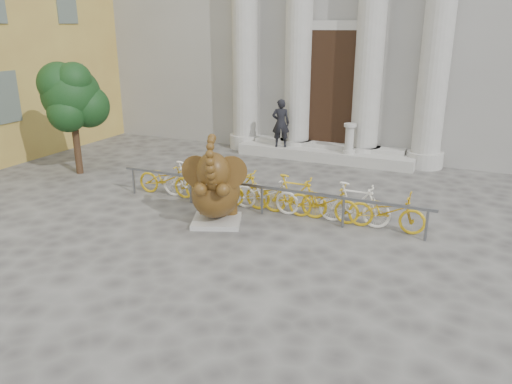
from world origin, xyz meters
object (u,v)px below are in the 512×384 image
at_px(bike_rack, 266,192).
at_px(tree, 72,97).
at_px(pedestrian, 281,123).
at_px(elephant_statue, 216,191).

distance_m(bike_rack, tree, 6.80).
bearing_deg(pedestrian, elephant_statue, 78.61).
xyz_separation_m(tree, pedestrian, (4.87, 4.45, -1.17)).
bearing_deg(bike_rack, elephant_statue, -119.43).
bearing_deg(elephant_statue, tree, 140.36).
xyz_separation_m(elephant_statue, bike_rack, (0.71, 1.25, -0.29)).
relative_size(bike_rack, pedestrian, 4.87).
xyz_separation_m(elephant_statue, pedestrian, (-0.94, 6.33, 0.39)).
relative_size(elephant_statue, tree, 0.65).
distance_m(elephant_statue, bike_rack, 1.47).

